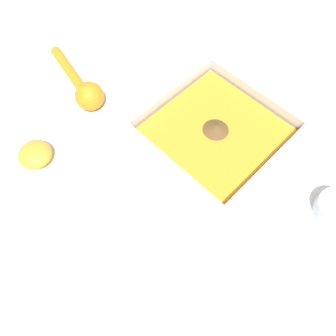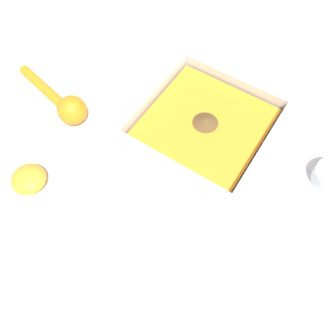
# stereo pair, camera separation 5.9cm
# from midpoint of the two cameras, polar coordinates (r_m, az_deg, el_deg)

# --- Properties ---
(ground_plane) EXTENTS (4.00, 4.00, 0.00)m
(ground_plane) POSITION_cam_midpoint_polar(r_m,az_deg,el_deg) (0.65, 1.50, 4.41)
(ground_plane) COLOR beige
(square_dish) EXTENTS (0.25, 0.25, 0.05)m
(square_dish) POSITION_cam_midpoint_polar(r_m,az_deg,el_deg) (0.65, 3.84, 7.07)
(square_dish) COLOR silver
(square_dish) RESTS_ON ground_plane
(spice_bowl) EXTENTS (0.07, 0.07, 0.03)m
(spice_bowl) POSITION_cam_midpoint_polar(r_m,az_deg,el_deg) (0.65, 24.51, -1.71)
(spice_bowl) COLOR silver
(spice_bowl) RESTS_ON ground_plane
(lemon_squeezer) EXTENTS (0.21, 0.08, 0.06)m
(lemon_squeezer) POSITION_cam_midpoint_polar(r_m,az_deg,el_deg) (0.72, -19.89, 10.22)
(lemon_squeezer) COLOR orange
(lemon_squeezer) RESTS_ON ground_plane
(lemon_half) EXTENTS (0.06, 0.06, 0.03)m
(lemon_half) POSITION_cam_midpoint_polar(r_m,az_deg,el_deg) (0.65, -25.52, -2.01)
(lemon_half) COLOR orange
(lemon_half) RESTS_ON ground_plane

